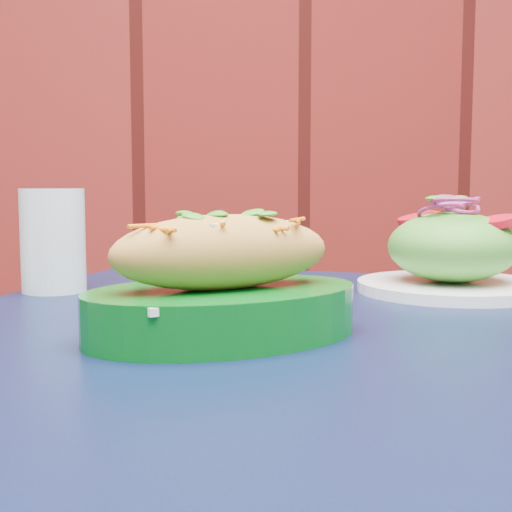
{
  "coord_description": "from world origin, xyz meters",
  "views": [
    {
      "loc": [
        0.15,
        1.25,
        0.87
      ],
      "look_at": [
        0.2,
        1.87,
        0.81
      ],
      "focal_mm": 50.0,
      "sensor_mm": 36.0,
      "label": 1
    }
  ],
  "objects": [
    {
      "name": "salad_plate",
      "position": [
        0.43,
        2.03,
        0.79
      ],
      "size": [
        0.21,
        0.21,
        0.11
      ],
      "rotation": [
        0.0,
        0.0,
        0.38
      ],
      "color": "white",
      "rests_on": "cafe_table"
    },
    {
      "name": "cafe_table",
      "position": [
        0.27,
        1.81,
        0.66
      ],
      "size": [
        1.03,
        1.03,
        0.75
      ],
      "rotation": [
        0.0,
        0.0,
        -0.37
      ],
      "color": "black",
      "rests_on": "ground"
    },
    {
      "name": "water_glass",
      "position": [
        -0.02,
        2.07,
        0.81
      ],
      "size": [
        0.07,
        0.07,
        0.12
      ],
      "primitive_type": "cylinder",
      "color": "silver",
      "rests_on": "cafe_table"
    },
    {
      "name": "banh_mi_basket",
      "position": [
        0.17,
        1.82,
        0.79
      ],
      "size": [
        0.27,
        0.23,
        0.11
      ],
      "rotation": [
        0.0,
        0.0,
        0.4
      ],
      "color": "#035914",
      "rests_on": "cafe_table"
    }
  ]
}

